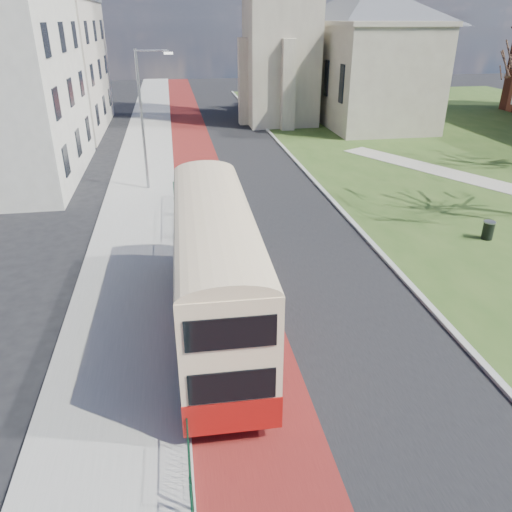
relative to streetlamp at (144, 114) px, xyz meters
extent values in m
plane|color=black|center=(4.35, -18.00, -4.59)|extent=(160.00, 160.00, 0.00)
cube|color=black|center=(5.85, 2.00, -4.59)|extent=(9.00, 120.00, 0.01)
cube|color=#591414|center=(3.15, 2.00, -4.59)|extent=(3.40, 120.00, 0.01)
cube|color=gray|center=(-0.65, 2.00, -4.53)|extent=(4.00, 120.00, 0.12)
cube|color=#999993|center=(1.35, 2.00, -4.53)|extent=(0.25, 120.00, 0.13)
cube|color=#999993|center=(10.45, 4.00, -4.53)|extent=(0.25, 80.00, 0.13)
cylinder|color=#0D3D25|center=(1.40, -14.00, -3.49)|extent=(0.04, 24.00, 0.04)
cylinder|color=#0D3D25|center=(1.40, -14.00, -4.44)|extent=(0.04, 24.00, 0.04)
cube|color=gray|center=(20.85, 20.00, -0.09)|extent=(9.00, 18.00, 9.00)
cube|color=beige|center=(-9.65, 20.00, 0.91)|extent=(10.00, 16.00, 11.00)
cylinder|color=gray|center=(-0.15, 0.00, -0.47)|extent=(0.16, 0.16, 8.00)
cylinder|color=gray|center=(0.75, 0.00, 3.43)|extent=(1.80, 0.10, 0.10)
cube|color=silver|center=(1.65, 0.00, 3.28)|extent=(0.50, 0.18, 0.12)
cube|color=#9C110E|center=(2.60, -16.10, -3.62)|extent=(2.63, 10.52, 0.95)
cube|color=beige|center=(2.60, -16.10, -1.77)|extent=(2.61, 10.46, 2.76)
cube|color=black|center=(1.41, -15.79, -2.62)|extent=(0.23, 8.58, 0.90)
cube|color=black|center=(3.80, -15.83, -2.62)|extent=(0.23, 8.58, 0.90)
cube|color=black|center=(1.41, -16.07, -1.20)|extent=(0.24, 9.42, 0.86)
cube|color=black|center=(3.79, -16.12, -1.20)|extent=(0.24, 9.42, 0.86)
cube|color=black|center=(2.70, -10.89, -2.62)|extent=(2.14, 0.12, 1.00)
cube|color=black|center=(2.70, -10.89, -1.20)|extent=(2.14, 0.12, 0.86)
cube|color=orange|center=(2.70, -10.89, -0.65)|extent=(1.70, 0.13, 0.29)
cylinder|color=black|center=(1.58, -12.52, -4.10)|extent=(0.30, 1.00, 0.99)
cylinder|color=black|center=(3.76, -12.56, -4.10)|extent=(0.30, 1.00, 0.99)
cylinder|color=black|center=(1.45, -19.22, -4.10)|extent=(0.30, 1.00, 0.99)
cylinder|color=black|center=(3.63, -19.26, -4.10)|extent=(0.30, 1.00, 0.99)
cylinder|color=black|center=(16.13, -10.53, -4.13)|extent=(0.59, 0.59, 0.84)
cylinder|color=gray|center=(16.13, -10.53, -3.69)|extent=(0.63, 0.63, 0.06)
camera|label=1|loc=(1.54, -30.42, 5.07)|focal=35.00mm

